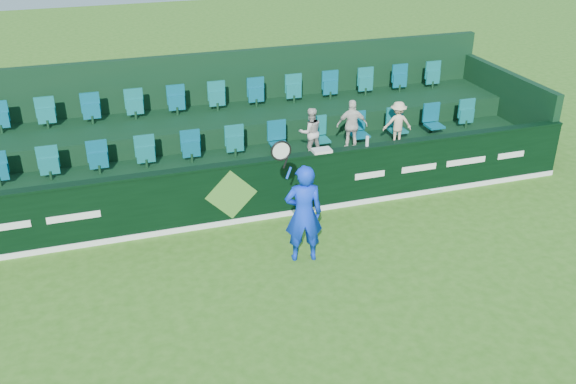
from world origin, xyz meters
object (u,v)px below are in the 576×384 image
object	(u,v)px
spectator_right	(398,123)
towel	(322,150)
spectator_middle	(352,125)
tennis_player	(303,213)
spectator_left	(310,132)
drinks_bottle	(367,141)

from	to	relation	value
spectator_right	towel	world-z (taller)	spectator_right
spectator_middle	towel	xyz separation A→B (m)	(-1.17, -1.12, -0.03)
tennis_player	spectator_left	size ratio (longest dim) A/B	2.28
spectator_left	spectator_middle	world-z (taller)	spectator_middle
spectator_left	spectator_right	size ratio (longest dim) A/B	1.07
drinks_bottle	towel	bearing A→B (deg)	180.00
tennis_player	towel	world-z (taller)	tennis_player
spectator_left	drinks_bottle	size ratio (longest dim) A/B	5.03
spectator_left	spectator_right	xyz separation A→B (m)	(2.18, 0.00, -0.04)
spectator_middle	spectator_right	size ratio (longest dim) A/B	1.15
towel	drinks_bottle	xyz separation A→B (m)	(1.04, 0.00, 0.08)
tennis_player	spectator_left	bearing A→B (deg)	68.10
spectator_left	spectator_middle	distance (m)	1.02
spectator_left	tennis_player	bearing A→B (deg)	68.02
spectator_left	spectator_right	distance (m)	2.18
spectator_left	spectator_right	world-z (taller)	spectator_left
tennis_player	spectator_right	world-z (taller)	tennis_player
tennis_player	spectator_middle	world-z (taller)	tennis_player
spectator_left	spectator_right	bearing A→B (deg)	179.92
towel	drinks_bottle	distance (m)	1.04
spectator_right	drinks_bottle	world-z (taller)	spectator_right
spectator_middle	towel	bearing A→B (deg)	59.92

